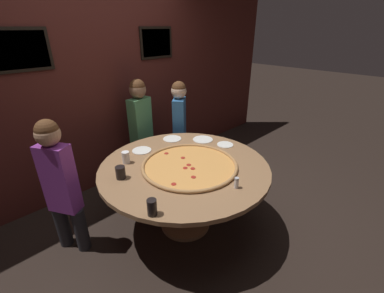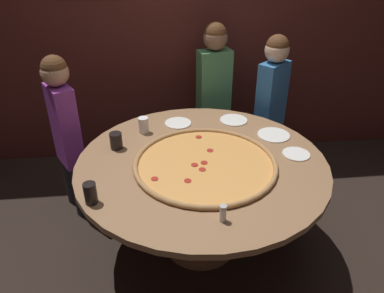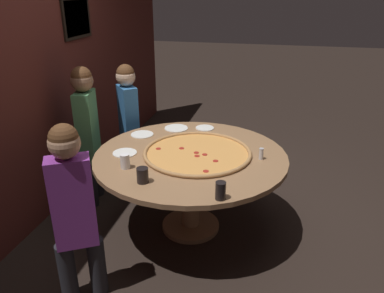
{
  "view_description": "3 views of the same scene",
  "coord_description": "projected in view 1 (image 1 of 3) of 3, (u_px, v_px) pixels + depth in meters",
  "views": [
    {
      "loc": [
        -1.48,
        -1.58,
        1.95
      ],
      "look_at": [
        0.09,
        -0.02,
        0.91
      ],
      "focal_mm": 24.0,
      "sensor_mm": 36.0,
      "label": 1
    },
    {
      "loc": [
        -0.28,
        -2.03,
        2.05
      ],
      "look_at": [
        -0.07,
        -0.08,
        0.89
      ],
      "focal_mm": 35.0,
      "sensor_mm": 36.0,
      "label": 2
    },
    {
      "loc": [
        -2.8,
        -0.67,
        2.05
      ],
      "look_at": [
        -0.1,
        -0.04,
        0.85
      ],
      "focal_mm": 35.0,
      "sensor_mm": 36.0,
      "label": 3
    }
  ],
  "objects": [
    {
      "name": "ground_plane",
      "position": [
        185.0,
        224.0,
        2.79
      ],
      "size": [
        24.0,
        24.0,
        0.0
      ],
      "primitive_type": "plane",
      "color": "black"
    },
    {
      "name": "back_wall",
      "position": [
        105.0,
        84.0,
        3.14
      ],
      "size": [
        6.4,
        0.08,
        2.6
      ],
      "color": "#4C1E19",
      "rests_on": "ground_plane"
    },
    {
      "name": "dining_table",
      "position": [
        185.0,
        176.0,
        2.53
      ],
      "size": [
        1.63,
        1.63,
        0.74
      ],
      "color": "#936B47",
      "rests_on": "ground_plane"
    },
    {
      "name": "giant_pizza",
      "position": [
        190.0,
        165.0,
        2.44
      ],
      "size": [
        0.92,
        0.92,
        0.03
      ],
      "color": "#E0994C",
      "rests_on": "dining_table"
    },
    {
      "name": "drink_cup_near_right",
      "position": [
        121.0,
        173.0,
        2.24
      ],
      "size": [
        0.09,
        0.09,
        0.11
      ],
      "primitive_type": "cylinder",
      "color": "black",
      "rests_on": "dining_table"
    },
    {
      "name": "drink_cup_far_left",
      "position": [
        152.0,
        207.0,
        1.8
      ],
      "size": [
        0.07,
        0.07,
        0.13
      ],
      "primitive_type": "cylinder",
      "color": "black",
      "rests_on": "dining_table"
    },
    {
      "name": "drink_cup_centre_back",
      "position": [
        126.0,
        157.0,
        2.49
      ],
      "size": [
        0.07,
        0.07,
        0.12
      ],
      "primitive_type": "cylinder",
      "color": "white",
      "rests_on": "dining_table"
    },
    {
      "name": "white_plate_far_back",
      "position": [
        142.0,
        150.0,
        2.75
      ],
      "size": [
        0.2,
        0.2,
        0.01
      ],
      "primitive_type": "cylinder",
      "color": "white",
      "rests_on": "dining_table"
    },
    {
      "name": "white_plate_left_side",
      "position": [
        225.0,
        145.0,
        2.89
      ],
      "size": [
        0.18,
        0.18,
        0.01
      ],
      "primitive_type": "cylinder",
      "color": "white",
      "rests_on": "dining_table"
    },
    {
      "name": "white_plate_near_front",
      "position": [
        172.0,
        139.0,
        3.04
      ],
      "size": [
        0.21,
        0.21,
        0.01
      ],
      "primitive_type": "cylinder",
      "color": "white",
      "rests_on": "dining_table"
    },
    {
      "name": "white_plate_beside_cup",
      "position": [
        203.0,
        139.0,
        3.02
      ],
      "size": [
        0.23,
        0.23,
        0.01
      ],
      "primitive_type": "cylinder",
      "color": "white",
      "rests_on": "dining_table"
    },
    {
      "name": "condiment_shaker",
      "position": [
        236.0,
        183.0,
        2.1
      ],
      "size": [
        0.04,
        0.04,
        0.1
      ],
      "color": "silver",
      "rests_on": "dining_table"
    },
    {
      "name": "diner_far_left",
      "position": [
        180.0,
        124.0,
        3.47
      ],
      "size": [
        0.33,
        0.3,
        1.33
      ],
      "rotation": [
        0.0,
        0.0,
        -2.44
      ],
      "color": "#232328",
      "rests_on": "ground_plane"
    },
    {
      "name": "diner_centre_back",
      "position": [
        60.0,
        181.0,
        2.21
      ],
      "size": [
        0.26,
        0.34,
        1.3
      ],
      "rotation": [
        0.0,
        0.0,
        2.09
      ],
      "color": "#232328",
      "rests_on": "ground_plane"
    },
    {
      "name": "diner_far_right",
      "position": [
        141.0,
        126.0,
        3.31
      ],
      "size": [
        0.36,
        0.21,
        1.38
      ],
      "rotation": [
        0.0,
        0.0,
        -2.92
      ],
      "color": "#232328",
      "rests_on": "ground_plane"
    }
  ]
}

